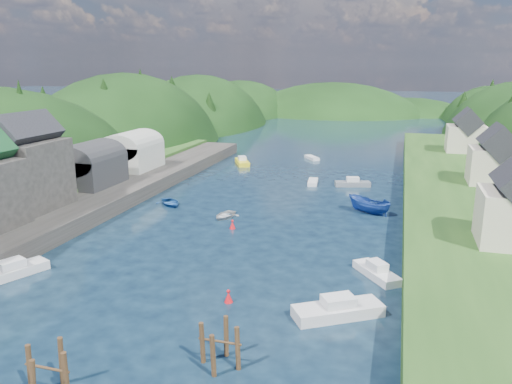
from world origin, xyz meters
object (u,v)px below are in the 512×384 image
(channel_buoy_near, at_px, (228,297))
(channel_buoy_far, at_px, (232,225))
(piling_cluster_near, at_px, (48,377))
(piling_cluster_far, at_px, (220,349))

(channel_buoy_near, relative_size, channel_buoy_far, 1.00)
(piling_cluster_near, height_order, channel_buoy_near, piling_cluster_near)
(piling_cluster_far, bearing_deg, piling_cluster_near, -145.92)
(channel_buoy_far, bearing_deg, piling_cluster_far, -72.80)
(piling_cluster_far, bearing_deg, channel_buoy_far, 107.20)
(piling_cluster_near, distance_m, channel_buoy_far, 31.84)
(piling_cluster_near, relative_size, channel_buoy_near, 3.42)
(piling_cluster_far, relative_size, channel_buoy_near, 3.15)
(piling_cluster_far, height_order, channel_buoy_far, piling_cluster_far)
(piling_cluster_near, height_order, channel_buoy_far, piling_cluster_near)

